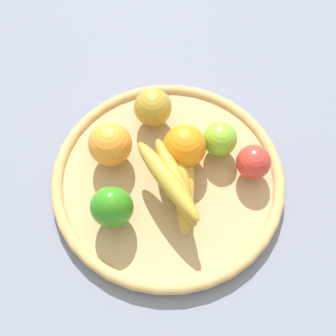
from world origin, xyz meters
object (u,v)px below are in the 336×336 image
at_px(apple_0, 220,139).
at_px(apple_2, 253,162).
at_px(orange_1, 110,144).
at_px(orange_0, 185,146).
at_px(apple_1, 153,108).
at_px(banana_bunch, 177,182).
at_px(bell_pepper, 112,207).

relative_size(apple_0, apple_2, 1.03).
bearing_deg(apple_0, orange_1, 76.93).
height_order(orange_0, apple_1, orange_0).
relative_size(apple_0, orange_0, 0.81).
bearing_deg(orange_1, orange_0, -109.64).
height_order(apple_0, orange_0, orange_0).
bearing_deg(banana_bunch, apple_1, -2.30).
distance_m(banana_bunch, orange_1, 0.15).
relative_size(orange_1, apple_2, 1.28).
bearing_deg(bell_pepper, banana_bunch, -158.45).
relative_size(orange_0, banana_bunch, 0.44).
bearing_deg(orange_0, apple_2, -120.41).
distance_m(banana_bunch, bell_pepper, 0.12).
distance_m(orange_0, orange_1, 0.14).
xyz_separation_m(apple_0, apple_1, (0.11, 0.10, 0.00)).
height_order(bell_pepper, apple_2, bell_pepper).
relative_size(banana_bunch, apple_1, 2.48).
height_order(apple_0, banana_bunch, banana_bunch).
bearing_deg(orange_1, banana_bunch, -140.13).
height_order(banana_bunch, apple_1, banana_bunch).
xyz_separation_m(orange_0, bell_pepper, (-0.08, 0.16, 0.00)).
bearing_deg(banana_bunch, apple_0, -58.72).
relative_size(orange_0, apple_2, 1.27).
bearing_deg(apple_0, orange_0, 89.80).
height_order(orange_0, orange_1, same).
bearing_deg(apple_0, banana_bunch, 121.28).
xyz_separation_m(orange_1, apple_1, (0.06, -0.10, -0.00)).
height_order(apple_0, orange_1, orange_1).
distance_m(banana_bunch, apple_1, 0.17).
bearing_deg(orange_0, bell_pepper, 116.60).
distance_m(apple_1, apple_2, 0.22).
xyz_separation_m(apple_0, orange_1, (0.05, 0.20, 0.01)).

